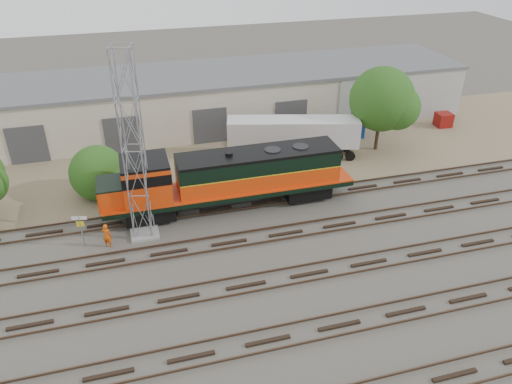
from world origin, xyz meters
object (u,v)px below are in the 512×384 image
object	(u,v)px
worker	(107,235)
semi_trailer	(296,133)
signal_tower	(134,152)
locomotive	(225,178)

from	to	relation	value
worker	semi_trailer	world-z (taller)	semi_trailer
worker	semi_trailer	distance (m)	19.18
signal_tower	worker	distance (m)	5.96
locomotive	signal_tower	distance (m)	7.43
signal_tower	worker	bearing A→B (deg)	-161.36
worker	semi_trailer	size ratio (longest dim) A/B	0.15
signal_tower	worker	world-z (taller)	signal_tower
signal_tower	worker	xyz separation A→B (m)	(-2.43, -0.82, -5.38)
semi_trailer	signal_tower	bearing A→B (deg)	-132.96
signal_tower	locomotive	bearing A→B (deg)	16.40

